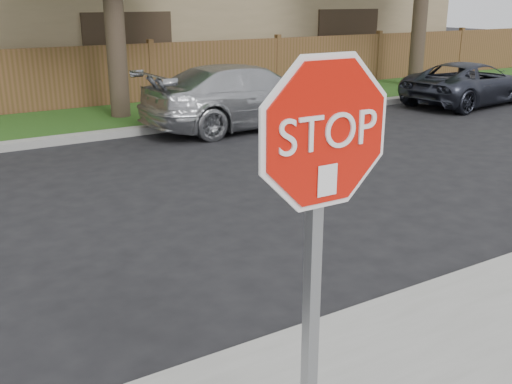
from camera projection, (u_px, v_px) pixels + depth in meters
ground at (241, 355)px, 4.81m from camera, size 90.00×90.00×0.00m
far_curb at (23, 144)px, 11.36m from camera, size 70.00×0.30×0.15m
grass_strip at (6, 130)px, 12.70m from camera, size 70.00×3.00×0.12m
stop_sign at (321, 198)px, 2.83m from camera, size 1.01×0.13×2.55m
sedan_right at (247, 96)px, 13.06m from camera, size 4.76×2.03×1.37m
sedan_far_right at (470, 83)px, 15.87m from camera, size 4.20×2.26×1.12m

